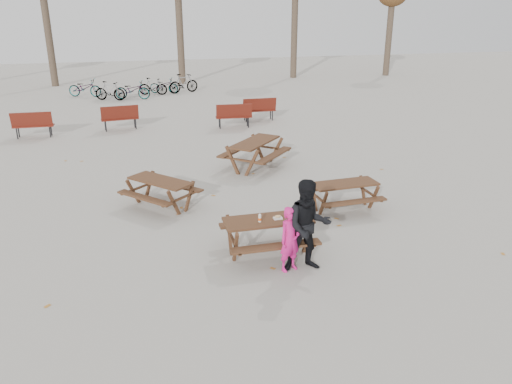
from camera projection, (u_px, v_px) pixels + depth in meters
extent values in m
plane|color=gray|center=(268.00, 253.00, 10.40)|extent=(80.00, 80.00, 0.00)
cube|color=#361E13|center=(268.00, 220.00, 10.14)|extent=(1.80, 0.70, 0.05)
cube|color=#361E13|center=(276.00, 246.00, 9.70)|extent=(1.80, 0.25, 0.05)
cube|color=#361E13|center=(261.00, 222.00, 10.79)|extent=(1.80, 0.25, 0.05)
cylinder|color=#361E13|center=(235.00, 248.00, 9.83)|extent=(0.08, 0.08, 0.73)
cylinder|color=#361E13|center=(229.00, 235.00, 10.37)|extent=(0.08, 0.08, 0.73)
cylinder|color=#361E13|center=(307.00, 240.00, 10.17)|extent=(0.08, 0.08, 0.73)
cylinder|color=#361E13|center=(298.00, 228.00, 10.72)|extent=(0.08, 0.08, 0.73)
cube|color=silver|center=(278.00, 218.00, 10.13)|extent=(0.18, 0.11, 0.03)
ellipsoid|color=tan|center=(278.00, 216.00, 10.11)|extent=(0.14, 0.06, 0.05)
cylinder|color=silver|center=(260.00, 218.00, 9.98)|extent=(0.06, 0.06, 0.15)
cylinder|color=#E3490B|center=(260.00, 219.00, 9.98)|extent=(0.07, 0.07, 0.05)
cylinder|color=white|center=(260.00, 214.00, 9.95)|extent=(0.03, 0.03, 0.02)
imported|color=#D21A77|center=(290.00, 239.00, 9.53)|extent=(0.55, 0.46, 1.31)
imported|color=black|center=(308.00, 226.00, 9.47)|extent=(0.95, 0.77, 1.83)
imported|color=black|center=(85.00, 88.00, 27.98)|extent=(2.01, 1.32, 1.00)
imported|color=black|center=(110.00, 91.00, 26.91)|extent=(1.74, 1.12, 1.02)
imported|color=black|center=(132.00, 90.00, 27.25)|extent=(2.02, 1.19, 1.00)
imported|color=black|center=(153.00, 86.00, 28.56)|extent=(1.69, 0.89, 0.98)
imported|color=black|center=(164.00, 86.00, 29.11)|extent=(1.79, 1.18, 0.89)
imported|color=black|center=(184.00, 83.00, 29.26)|extent=(1.89, 1.09, 1.10)
cylinder|color=#382B21|center=(48.00, 34.00, 30.80)|extent=(0.44, 0.44, 6.30)
cylinder|color=#382B21|center=(180.00, 36.00, 31.81)|extent=(0.44, 0.44, 5.95)
cylinder|color=#382B21|center=(294.00, 29.00, 34.45)|extent=(0.44, 0.44, 6.65)
cylinder|color=#382B21|center=(389.00, 38.00, 35.86)|extent=(0.44, 0.44, 5.25)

